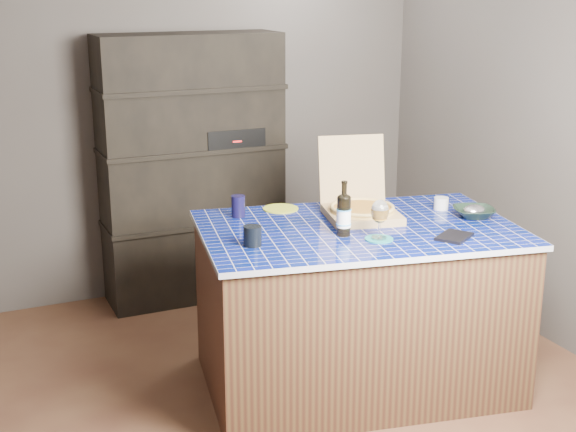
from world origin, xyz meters
name	(u,v)px	position (x,y,z in m)	size (l,w,h in m)	color
room	(284,164)	(0.00, 0.00, 1.25)	(3.50, 3.50, 3.50)	brown
shelving_unit	(193,169)	(0.00, 1.53, 0.90)	(1.20, 0.41, 1.80)	black
kitchen_island	(357,306)	(0.40, -0.06, 0.45)	(1.79, 1.31, 0.89)	#4D371E
pizza_box	(361,207)	(0.49, 0.09, 0.95)	(0.47, 0.53, 0.41)	#97754D
mead_bottle	(344,214)	(0.26, -0.16, 1.00)	(0.08, 0.08, 0.28)	black
teal_trivet	(379,239)	(0.39, -0.29, 0.90)	(0.14, 0.14, 0.01)	#167272
wine_glass	(380,212)	(0.39, -0.29, 1.03)	(0.09, 0.09, 0.20)	white
tumbler	(252,236)	(-0.22, -0.12, 0.94)	(0.09, 0.09, 0.10)	black
dvd_case	(454,237)	(0.74, -0.42, 0.90)	(0.14, 0.19, 0.02)	black
bowl	(474,212)	(1.05, -0.16, 0.92)	(0.22, 0.22, 0.05)	black
foil_contents	(474,210)	(1.05, -0.16, 0.93)	(0.12, 0.10, 0.06)	silver
white_jar	(441,203)	(0.98, 0.04, 0.93)	(0.08, 0.08, 0.07)	silver
navy_cup	(238,206)	(-0.11, 0.37, 0.95)	(0.07, 0.07, 0.12)	black
green_trivet	(281,209)	(0.16, 0.41, 0.90)	(0.20, 0.20, 0.01)	#ADBB28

